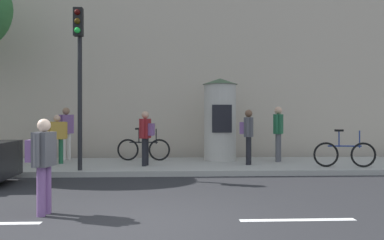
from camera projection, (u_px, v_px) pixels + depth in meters
The scene contains 14 objects.
ground_plane at pixel (142, 222), 6.58m from camera, with size 80.00×80.00×0.00m, color #232326.
sidewalk_curb at pixel (156, 166), 13.57m from camera, with size 36.00×4.00×0.15m, color #9E9B93.
lane_markings at pixel (142, 222), 6.58m from camera, with size 25.80×0.16×0.01m.
building_backdrop at pixel (160, 21), 18.54m from camera, with size 36.00×5.00×11.39m, color #B7A893.
traffic_light at pixel (79, 62), 11.70m from camera, with size 0.24×0.45×4.37m.
poster_column at pixel (220, 119), 14.53m from camera, with size 1.17×1.17×2.74m.
pedestrian_in_dark_shirt at pixel (43, 158), 7.06m from camera, with size 0.43×0.60×1.56m.
pedestrian_in_red_top at pixel (57, 135), 13.43m from camera, with size 0.56×0.47×1.51m.
pedestrian_in_light_jacket at pixel (66, 128), 14.63m from camera, with size 0.53×0.53×1.77m.
pedestrian_with_backpack at pixel (248, 132), 13.24m from camera, with size 0.47×0.55×1.67m.
pedestrian_near_pole at pixel (278, 129), 14.13m from camera, with size 0.40×0.53×1.79m.
pedestrian_tallest at pixel (146, 133), 12.92m from camera, with size 0.45×0.65×1.62m.
bicycle_leaning at pixel (144, 149), 14.48m from camera, with size 1.77×0.20×1.09m.
bicycle_upright at pixel (345, 154), 12.55m from camera, with size 1.76×0.31×1.09m.
Camera 1 is at (0.43, -6.61, 1.58)m, focal length 40.71 mm.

